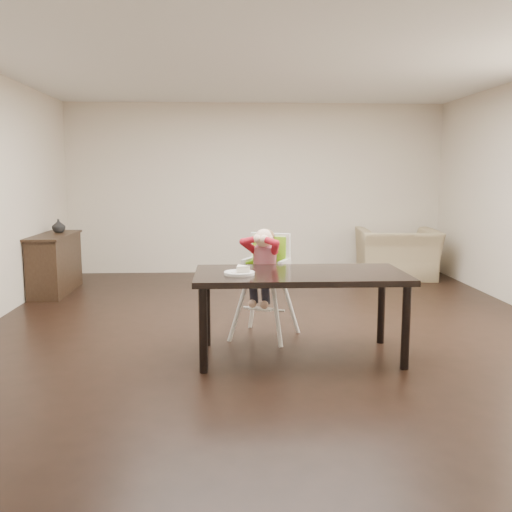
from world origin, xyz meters
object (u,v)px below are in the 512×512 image
at_px(dining_table, 300,281).
at_px(sideboard, 55,263).
at_px(armchair, 397,246).
at_px(high_chair, 266,261).

bearing_deg(dining_table, sideboard, 135.54).
bearing_deg(sideboard, armchair, 9.49).
xyz_separation_m(dining_table, high_chair, (-0.25, 0.65, 0.08)).
bearing_deg(armchair, high_chair, 58.59).
distance_m(dining_table, sideboard, 4.12).
height_order(high_chair, sideboard, high_chair).
height_order(armchair, sideboard, armchair).
relative_size(high_chair, sideboard, 0.85).
distance_m(high_chair, armchair, 3.79).
relative_size(dining_table, armchair, 1.55).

